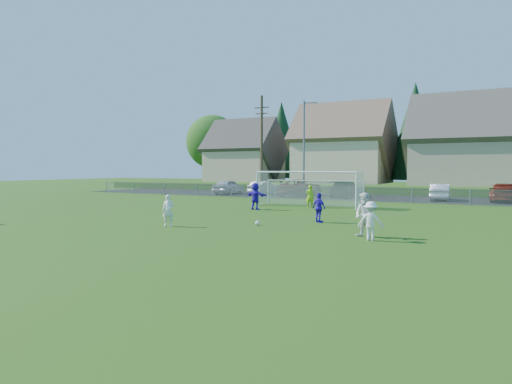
# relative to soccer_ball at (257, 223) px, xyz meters

# --- Properties ---
(ground) EXTENTS (160.00, 160.00, 0.00)m
(ground) POSITION_rel_soccer_ball_xyz_m (-1.71, -4.93, -0.11)
(ground) COLOR #193D0C
(ground) RESTS_ON ground
(asphalt_lot) EXTENTS (60.00, 60.00, 0.00)m
(asphalt_lot) POSITION_rel_soccer_ball_xyz_m (-1.71, 22.57, -0.10)
(asphalt_lot) COLOR black
(asphalt_lot) RESTS_ON ground
(grass_embankment) EXTENTS (70.00, 6.00, 0.80)m
(grass_embankment) POSITION_rel_soccer_ball_xyz_m (-1.71, 30.07, 0.29)
(grass_embankment) COLOR #1E420F
(grass_embankment) RESTS_ON ground
(soccer_ball) EXTENTS (0.22, 0.22, 0.22)m
(soccer_ball) POSITION_rel_soccer_ball_xyz_m (0.00, 0.00, 0.00)
(soccer_ball) COLOR white
(soccer_ball) RESTS_ON ground
(player_white_a) EXTENTS (0.64, 0.57, 1.48)m
(player_white_a) POSITION_rel_soccer_ball_xyz_m (-3.46, -2.34, 0.63)
(player_white_a) COLOR white
(player_white_a) RESTS_ON ground
(player_white_b) EXTENTS (1.06, 0.96, 1.76)m
(player_white_b) POSITION_rel_soccer_ball_xyz_m (5.49, -1.37, 0.77)
(player_white_b) COLOR white
(player_white_b) RESTS_ON ground
(player_white_c) EXTENTS (1.00, 0.64, 1.47)m
(player_white_c) POSITION_rel_soccer_ball_xyz_m (5.88, -2.02, 0.62)
(player_white_c) COLOR white
(player_white_c) RESTS_ON ground
(player_blue_a) EXTENTS (0.94, 0.72, 1.48)m
(player_blue_a) POSITION_rel_soccer_ball_xyz_m (2.20, 2.42, 0.63)
(player_blue_a) COLOR #2F14C4
(player_blue_a) RESTS_ON ground
(player_blue_b) EXTENTS (1.71, 0.90, 1.76)m
(player_blue_b) POSITION_rel_soccer_ball_xyz_m (-3.93, 7.13, 0.77)
(player_blue_b) COLOR #2F14C4
(player_blue_b) RESTS_ON ground
(goalkeeper) EXTENTS (0.67, 0.57, 1.57)m
(goalkeeper) POSITION_rel_soccer_ball_xyz_m (-1.26, 10.03, 0.67)
(goalkeeper) COLOR #94C817
(goalkeeper) RESTS_ON ground
(car_a) EXTENTS (2.11, 4.58, 1.52)m
(car_a) POSITION_rel_soccer_ball_xyz_m (-14.74, 21.34, 0.65)
(car_a) COLOR #B9BBC1
(car_a) RESTS_ON ground
(car_b) EXTENTS (1.50, 4.15, 1.36)m
(car_b) POSITION_rel_soccer_ball_xyz_m (-11.26, 22.45, 0.57)
(car_b) COLOR silver
(car_b) RESTS_ON ground
(car_c) EXTENTS (2.90, 5.92, 1.62)m
(car_c) POSITION_rel_soccer_ball_xyz_m (-6.76, 21.64, 0.70)
(car_c) COLOR #550912
(car_c) RESTS_ON ground
(car_d) EXTENTS (2.66, 5.52, 1.55)m
(car_d) POSITION_rel_soccer_ball_xyz_m (-2.51, 22.27, 0.66)
(car_d) COLOR black
(car_d) RESTS_ON ground
(car_f) EXTENTS (1.73, 4.28, 1.38)m
(car_f) POSITION_rel_soccer_ball_xyz_m (5.75, 21.97, 0.58)
(car_f) COLOR white
(car_f) RESTS_ON ground
(car_g) EXTENTS (2.20, 5.18, 1.49)m
(car_g) POSITION_rel_soccer_ball_xyz_m (10.44, 22.39, 0.64)
(car_g) COLOR maroon
(car_g) RESTS_ON ground
(soccer_goal) EXTENTS (7.42, 1.90, 2.50)m
(soccer_goal) POSITION_rel_soccer_ball_xyz_m (-1.71, 11.11, 1.52)
(soccer_goal) COLOR white
(soccer_goal) RESTS_ON ground
(chainlink_fence) EXTENTS (52.06, 0.06, 1.20)m
(chainlink_fence) POSITION_rel_soccer_ball_xyz_m (-1.71, 17.07, 0.52)
(chainlink_fence) COLOR gray
(chainlink_fence) RESTS_ON ground
(streetlight) EXTENTS (1.38, 0.18, 9.00)m
(streetlight) POSITION_rel_soccer_ball_xyz_m (-6.16, 21.07, 4.73)
(streetlight) COLOR slate
(streetlight) RESTS_ON ground
(utility_pole) EXTENTS (1.60, 0.26, 10.00)m
(utility_pole) POSITION_rel_soccer_ball_xyz_m (-11.21, 22.07, 5.04)
(utility_pole) COLOR #473321
(utility_pole) RESTS_ON ground
(houses_row) EXTENTS (53.90, 11.45, 13.27)m
(houses_row) POSITION_rel_soccer_ball_xyz_m (0.26, 37.53, 7.22)
(houses_row) COLOR tan
(houses_row) RESTS_ON ground
(tree_row) EXTENTS (65.98, 12.36, 13.80)m
(tree_row) POSITION_rel_soccer_ball_xyz_m (-0.67, 43.80, 6.80)
(tree_row) COLOR #382616
(tree_row) RESTS_ON ground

